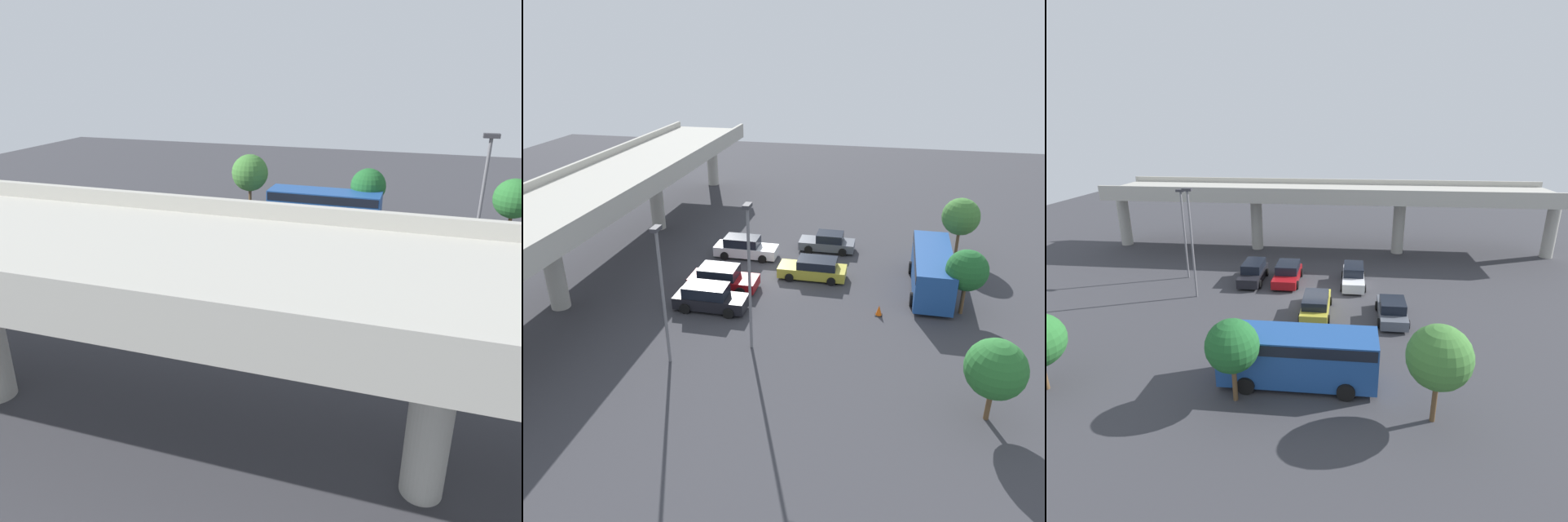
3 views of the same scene
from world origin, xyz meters
TOP-DOWN VIEW (x-y plane):
  - ground_plane at (0.00, 0.00)m, footprint 95.17×95.17m
  - highway_overpass at (0.00, 12.77)m, footprint 45.61×7.63m
  - parked_car_0 at (-5.64, 3.28)m, footprint 1.99×4.61m
  - parked_car_1 at (-2.70, 3.40)m, footprint 2.24×4.67m
  - parked_car_2 at (0.21, -2.50)m, footprint 2.12×4.81m
  - parked_car_3 at (2.85, 3.37)m, footprint 2.02×4.90m
  - parked_car_4 at (5.47, -2.82)m, footprint 2.07×4.41m
  - shuttle_bus at (-0.02, -10.60)m, footprint 8.01×2.77m
  - lamp_post_near_aisle at (-9.28, -0.48)m, footprint 0.70×0.35m
  - lamp_post_mid_lot at (-11.48, 3.47)m, footprint 0.70×0.35m
  - tree_front_left at (-12.65, -12.53)m, footprint 2.71×2.71m
  - tree_front_centre at (-2.87, -12.37)m, footprint 2.56×2.56m
  - tree_front_right at (6.40, -12.87)m, footprint 2.87×2.87m
  - traffic_cone at (-4.22, -7.33)m, footprint 0.44×0.44m

SIDE VIEW (x-z plane):
  - ground_plane at x=0.00m, z-range 0.00..0.00m
  - traffic_cone at x=-4.22m, z-range -0.02..0.68m
  - parked_car_4 at x=5.47m, z-range -0.06..1.44m
  - parked_car_2 at x=0.21m, z-range -0.03..1.46m
  - parked_car_1 at x=-2.70m, z-range -0.04..1.57m
  - parked_car_3 at x=2.85m, z-range -0.05..1.59m
  - parked_car_0 at x=-5.64m, z-range -0.03..1.64m
  - shuttle_bus at x=-0.02m, z-range 0.27..3.10m
  - tree_front_left at x=-12.65m, z-range 0.70..4.82m
  - tree_front_centre at x=-2.87m, z-range 0.84..5.11m
  - tree_front_right at x=6.40m, z-range 0.92..5.65m
  - lamp_post_mid_lot at x=-11.48m, z-range 0.68..8.39m
  - lamp_post_near_aisle at x=-9.28m, z-range 0.70..9.11m
  - highway_overpass at x=0.00m, z-range 2.26..9.31m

